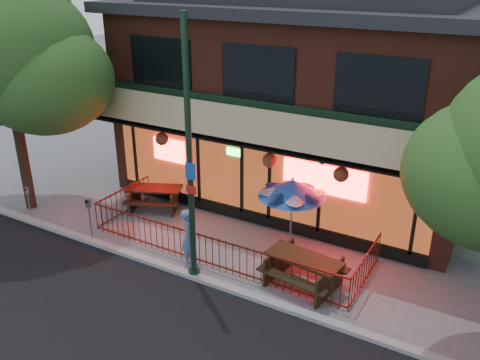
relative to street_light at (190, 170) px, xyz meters
The scene contains 12 objects.
ground 3.17m from the street_light, 90.34° to the left, with size 80.00×80.00×0.00m, color gray.
curb 3.09m from the street_light, 91.40° to the right, with size 80.00×0.25×0.12m, color #999993.
restaurant_building 7.58m from the street_light, 90.02° to the left, with size 12.96×9.49×8.05m.
patio_fence 2.68m from the street_light, 90.15° to the left, with size 8.44×2.62×1.00m.
street_light is the anchor object (origin of this frame).
street_tree_left 7.91m from the street_light, behind, with size 5.60×5.60×8.05m.
picnic_table_left 5.26m from the street_light, 142.11° to the left, with size 2.31×2.10×0.81m.
picnic_table_right 3.95m from the street_light, 21.70° to the left, with size 2.20×1.79×0.86m.
patio_umbrella 3.43m from the street_light, 59.83° to the left, with size 2.00×2.00×2.28m.
pedestrian 2.40m from the street_light, 134.31° to the left, with size 0.62×0.41×1.70m, color #5673AC.
parking_meter_near 4.40m from the street_light, behind, with size 0.15×0.14×1.47m.
parking_meter_far 7.03m from the street_light, behind, with size 0.12×0.11×1.22m.
Camera 1 is at (7.03, -10.07, 7.94)m, focal length 38.00 mm.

